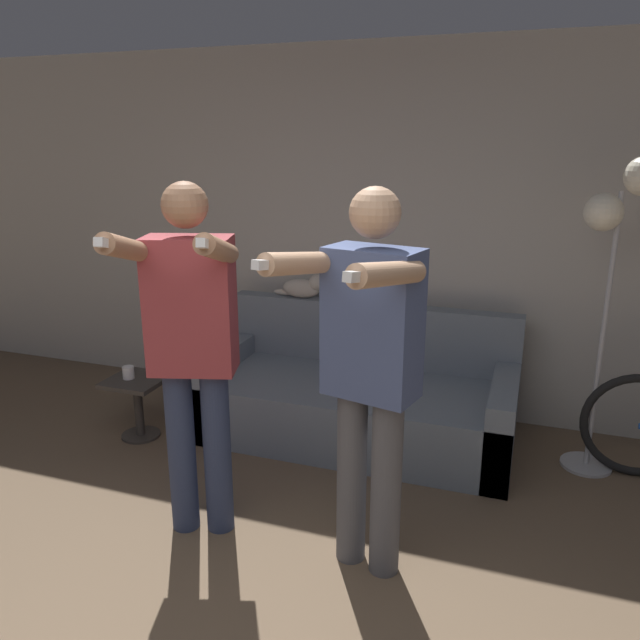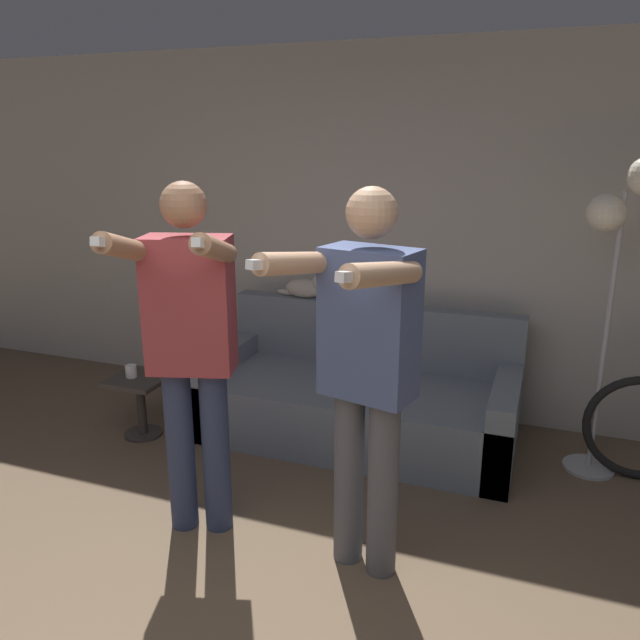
% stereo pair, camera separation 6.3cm
% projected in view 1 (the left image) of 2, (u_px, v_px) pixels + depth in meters
% --- Properties ---
extents(wall_back, '(10.00, 0.05, 2.60)m').
position_uv_depth(wall_back, '(383.00, 234.00, 4.47)').
color(wall_back, '#B7B2A8').
rests_on(wall_back, ground_plane).
extents(couch, '(2.08, 0.94, 0.84)m').
position_uv_depth(couch, '(356.00, 399.00, 4.23)').
color(couch, slate).
rests_on(couch, ground_plane).
extents(person_left, '(0.60, 0.75, 1.78)m').
position_uv_depth(person_left, '(192.00, 341.00, 2.98)').
color(person_left, '#2D3856').
rests_on(person_left, ground_plane).
extents(person_right, '(0.57, 0.74, 1.78)m').
position_uv_depth(person_right, '(369.00, 363.00, 2.70)').
color(person_right, '#56565B').
rests_on(person_right, ground_plane).
extents(cat, '(0.40, 0.12, 0.18)m').
position_uv_depth(cat, '(304.00, 287.00, 4.53)').
color(cat, '#B7AD9E').
rests_on(cat, couch).
extents(floor_lamp, '(0.39, 0.30, 1.87)m').
position_uv_depth(floor_lamp, '(619.00, 229.00, 3.47)').
color(floor_lamp, '#B2B2B7').
rests_on(floor_lamp, ground_plane).
extents(side_table, '(0.37, 0.37, 0.42)m').
position_uv_depth(side_table, '(138.00, 396.00, 4.19)').
color(side_table, '#38332D').
rests_on(side_table, ground_plane).
extents(cup, '(0.08, 0.08, 0.08)m').
position_uv_depth(cup, '(128.00, 373.00, 4.15)').
color(cup, white).
rests_on(cup, side_table).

